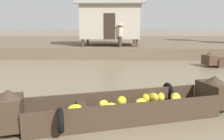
# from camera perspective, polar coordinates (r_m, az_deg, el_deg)

# --- Properties ---
(ground_plane) EXTENTS (300.00, 300.00, 0.00)m
(ground_plane) POSITION_cam_1_polar(r_m,az_deg,el_deg) (10.92, -0.49, -1.17)
(ground_plane) COLOR #7A6B51
(riverbank_strip) EXTENTS (160.00, 20.00, 0.76)m
(riverbank_strip) POSITION_cam_1_polar(r_m,az_deg,el_deg) (25.56, 0.72, 6.48)
(riverbank_strip) COLOR brown
(riverbank_strip) RESTS_ON ground
(banana_boat) EXTENTS (5.70, 2.71, 0.92)m
(banana_boat) POSITION_cam_1_polar(r_m,az_deg,el_deg) (5.81, 3.05, -8.73)
(banana_boat) COLOR #3D2D21
(banana_boat) RESTS_ON ground
(stilt_house_mid_right) EXTENTS (4.97, 3.68, 3.94)m
(stilt_house_mid_right) POSITION_cam_1_polar(r_m,az_deg,el_deg) (18.29, -0.41, 12.05)
(stilt_house_mid_right) COLOR #4C3826
(stilt_house_mid_right) RESTS_ON riverbank_strip
(vendor_person) EXTENTS (0.44, 0.44, 1.66)m
(vendor_person) POSITION_cam_1_polar(r_m,az_deg,el_deg) (16.63, 1.96, 8.74)
(vendor_person) COLOR #332D28
(vendor_person) RESTS_ON riverbank_strip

